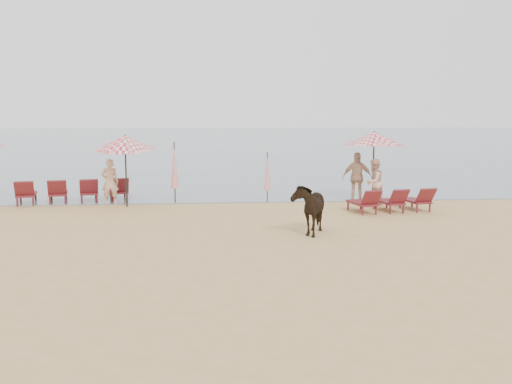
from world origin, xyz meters
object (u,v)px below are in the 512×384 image
(lounger_cluster_left, at_px, (73,191))
(lounger_cluster_right, at_px, (392,200))
(beachgoer_left, at_px, (110,182))
(beachgoer_right_b, at_px, (357,177))
(beachgoer_right_a, at_px, (374,182))
(umbrella_open_left_b, at_px, (125,142))
(umbrella_closed_right, at_px, (267,172))
(umbrella_closed_left, at_px, (175,165))
(cow, at_px, (309,208))
(umbrella_open_right, at_px, (374,138))

(lounger_cluster_left, relative_size, lounger_cluster_right, 1.50)
(beachgoer_left, height_order, beachgoer_right_b, beachgoer_right_b)
(lounger_cluster_right, relative_size, beachgoer_right_a, 1.67)
(umbrella_open_left_b, relative_size, umbrella_closed_right, 1.41)
(umbrella_closed_left, distance_m, cow, 7.52)
(umbrella_open_right, xyz_separation_m, beachgoer_left, (-10.17, 0.30, -1.63))
(umbrella_open_left_b, height_order, beachgoer_right_a, umbrella_open_left_b)
(beachgoer_left, bearing_deg, beachgoer_right_a, 166.33)
(lounger_cluster_left, xyz_separation_m, cow, (8.10, -6.63, 0.29))
(umbrella_closed_left, relative_size, beachgoer_left, 1.35)
(umbrella_closed_right, bearing_deg, umbrella_closed_left, 177.15)
(lounger_cluster_left, relative_size, cow, 2.50)
(umbrella_open_right, bearing_deg, lounger_cluster_left, 163.10)
(umbrella_closed_right, distance_m, cow, 6.10)
(cow, relative_size, beachgoer_right_b, 0.90)
(lounger_cluster_right, bearing_deg, umbrella_open_left_b, 157.78)
(cow, relative_size, beachgoer_left, 1.01)
(umbrella_open_left_b, distance_m, cow, 8.17)
(umbrella_closed_left, relative_size, umbrella_closed_right, 1.21)
(beachgoer_right_b, bearing_deg, lounger_cluster_right, 117.06)
(cow, bearing_deg, beachgoer_left, 156.08)
(umbrella_closed_left, bearing_deg, cow, -56.38)
(umbrella_open_left_b, bearing_deg, umbrella_closed_right, -0.59)
(lounger_cluster_left, relative_size, umbrella_closed_left, 1.86)
(cow, distance_m, beachgoer_right_a, 5.94)
(umbrella_closed_left, xyz_separation_m, beachgoer_right_a, (7.53, -1.35, -0.58))
(beachgoer_left, height_order, beachgoer_right_a, beachgoer_right_a)
(umbrella_closed_right, bearing_deg, lounger_cluster_right, -32.89)
(umbrella_open_right, xyz_separation_m, cow, (-3.59, -5.68, -1.76))
(lounger_cluster_right, distance_m, umbrella_closed_left, 8.31)
(beachgoer_left, relative_size, beachgoer_right_b, 0.89)
(umbrella_closed_right, relative_size, cow, 1.11)
(lounger_cluster_right, height_order, umbrella_open_right, umbrella_open_right)
(lounger_cluster_right, height_order, beachgoer_left, beachgoer_left)
(umbrella_open_left_b, height_order, beachgoer_right_b, umbrella_open_left_b)
(cow, height_order, beachgoer_right_a, beachgoer_right_a)
(umbrella_closed_right, height_order, beachgoer_right_b, umbrella_closed_right)
(lounger_cluster_left, distance_m, beachgoer_left, 1.71)
(lounger_cluster_right, bearing_deg, umbrella_open_right, 79.83)
(lounger_cluster_right, distance_m, beachgoer_right_b, 2.51)
(lounger_cluster_right, height_order, umbrella_closed_left, umbrella_closed_left)
(lounger_cluster_right, xyz_separation_m, umbrella_closed_left, (-7.73, 2.85, 1.05))
(umbrella_open_right, relative_size, umbrella_closed_right, 1.41)
(beachgoer_left, bearing_deg, umbrella_open_right, 170.92)
(lounger_cluster_right, bearing_deg, lounger_cluster_left, 154.29)
(beachgoer_left, distance_m, beachgoer_right_a, 10.03)
(umbrella_open_left_b, height_order, cow, umbrella_open_left_b)
(beachgoer_right_a, bearing_deg, beachgoer_left, -48.43)
(umbrella_open_right, bearing_deg, cow, -134.52)
(lounger_cluster_left, xyz_separation_m, beachgoer_right_a, (11.49, -1.75, 0.43))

